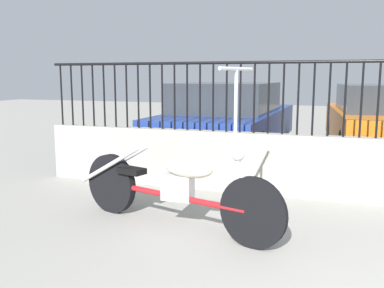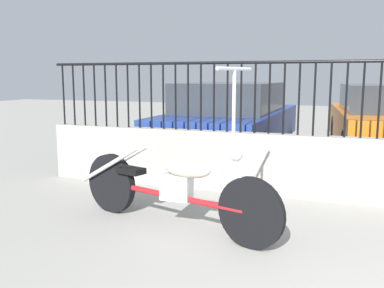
# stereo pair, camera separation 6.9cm
# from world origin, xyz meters

# --- Properties ---
(motorcycle_red) EXTENTS (2.31, 0.87, 1.53)m
(motorcycle_red) POSITION_xyz_m (-2.29, 1.71, 0.41)
(motorcycle_red) COLOR black
(motorcycle_red) RESTS_ON ground_plane
(car_blue) EXTENTS (1.81, 4.31, 1.33)m
(car_blue) POSITION_xyz_m (-2.67, 5.59, 0.67)
(car_blue) COLOR black
(car_blue) RESTS_ON ground_plane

